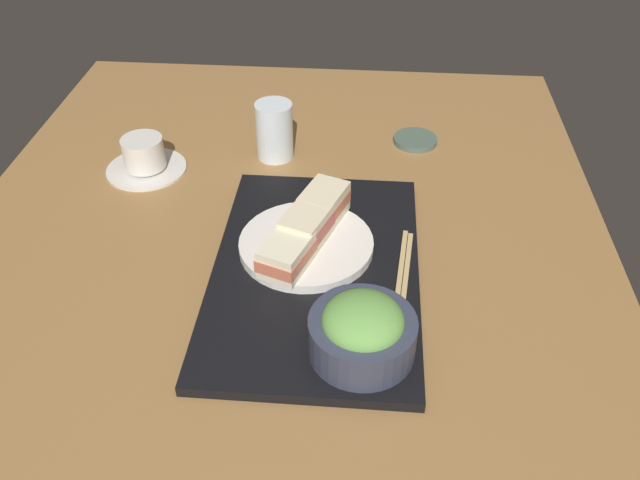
% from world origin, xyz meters
% --- Properties ---
extents(ground_plane, '(1.40, 1.00, 0.03)m').
position_xyz_m(ground_plane, '(0.00, 0.00, -0.01)').
color(ground_plane, olive).
extents(serving_tray, '(0.45, 0.29, 0.02)m').
position_xyz_m(serving_tray, '(0.01, -0.06, 0.01)').
color(serving_tray, black).
rests_on(serving_tray, ground_plane).
extents(sandwich_plate, '(0.19, 0.19, 0.01)m').
position_xyz_m(sandwich_plate, '(0.05, -0.04, 0.02)').
color(sandwich_plate, white).
rests_on(sandwich_plate, serving_tray).
extents(sandwich_near, '(0.09, 0.08, 0.04)m').
position_xyz_m(sandwich_near, '(-0.01, -0.02, 0.05)').
color(sandwich_near, '#EFE5C1').
rests_on(sandwich_near, sandwich_plate).
extents(sandwich_middle, '(0.10, 0.08, 0.05)m').
position_xyz_m(sandwich_middle, '(0.05, -0.04, 0.05)').
color(sandwich_middle, beige).
rests_on(sandwich_middle, sandwich_plate).
extents(sandwich_far, '(0.09, 0.08, 0.05)m').
position_xyz_m(sandwich_far, '(0.11, -0.06, 0.05)').
color(sandwich_far, beige).
rests_on(sandwich_far, sandwich_plate).
extents(salad_bowl, '(0.13, 0.13, 0.08)m').
position_xyz_m(salad_bowl, '(-0.14, -0.13, 0.05)').
color(salad_bowl, '#33384C').
rests_on(salad_bowl, serving_tray).
extents(chopsticks_pair, '(0.20, 0.03, 0.01)m').
position_xyz_m(chopsticks_pair, '(-0.01, -0.18, 0.02)').
color(chopsticks_pair, tan).
rests_on(chopsticks_pair, serving_tray).
extents(coffee_cup, '(0.14, 0.14, 0.06)m').
position_xyz_m(coffee_cup, '(0.26, 0.26, 0.02)').
color(coffee_cup, silver).
rests_on(coffee_cup, ground_plane).
extents(drinking_glass, '(0.07, 0.07, 0.10)m').
position_xyz_m(drinking_glass, '(0.33, 0.04, 0.05)').
color(drinking_glass, silver).
rests_on(drinking_glass, ground_plane).
extents(small_sauce_dish, '(0.08, 0.08, 0.01)m').
position_xyz_m(small_sauce_dish, '(0.39, -0.21, 0.01)').
color(small_sauce_dish, '#4C6051').
rests_on(small_sauce_dish, ground_plane).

